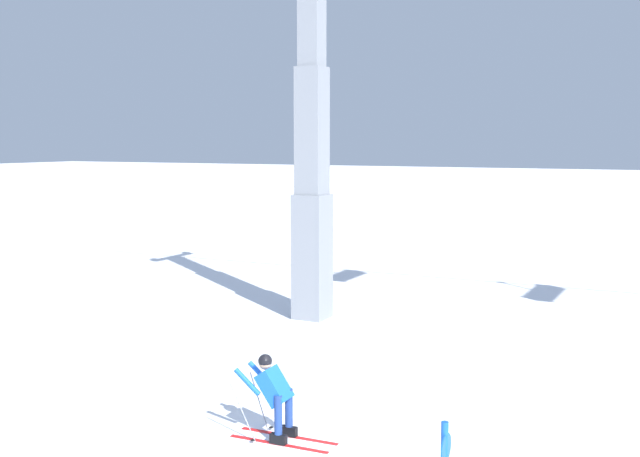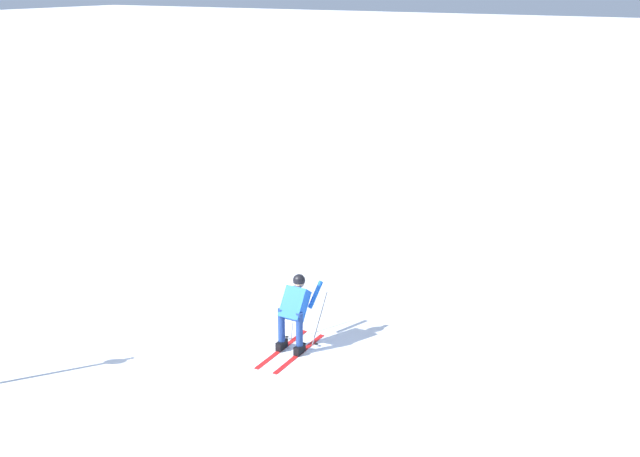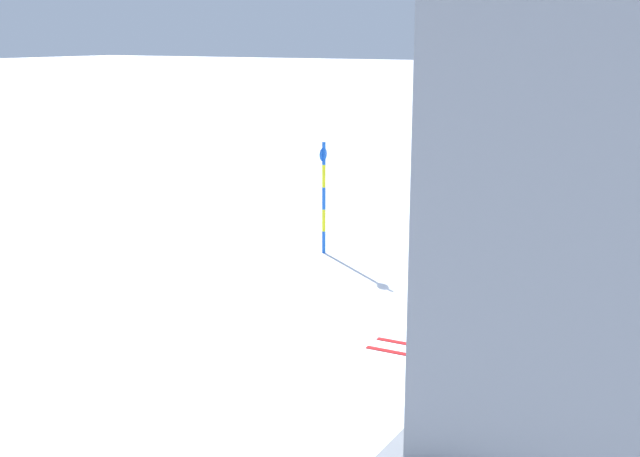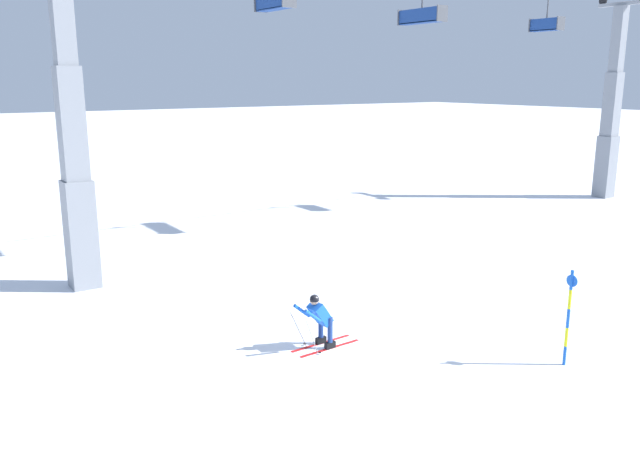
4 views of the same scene
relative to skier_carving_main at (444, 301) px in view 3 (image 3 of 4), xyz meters
The scene contains 3 objects.
ground_plane 1.25m from the skier_carving_main, 21.46° to the right, with size 260.00×260.00×0.00m, color white.
skier_carving_main is the anchor object (origin of this frame).
trail_marker_pole 5.81m from the skier_carving_main, 43.97° to the right, with size 0.07×0.28×2.30m.
Camera 3 is at (-4.68, 10.47, 4.38)m, focal length 45.67 mm.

